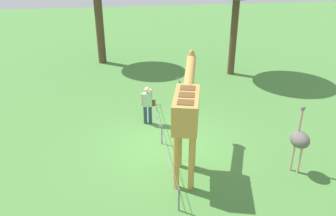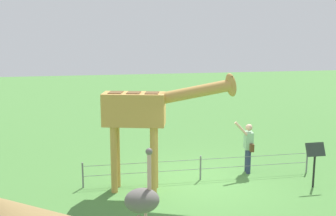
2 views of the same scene
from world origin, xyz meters
name	(u,v)px [view 1 (image 1 of 2)]	position (x,y,z in m)	size (l,w,h in m)	color
ground_plane	(168,143)	(0.00, 0.00, 0.00)	(60.00, 60.00, 0.00)	#4C843D
giraffe	(187,109)	(-1.75, -0.28, 2.22)	(3.68, 1.41, 3.38)	#C69347
visitor	(148,103)	(1.64, 0.59, 0.90)	(0.67, 0.59, 1.71)	navy
ostrich	(300,140)	(-2.28, -3.73, 1.18)	(0.70, 0.56, 2.25)	#CC9E93
info_sign	(180,86)	(3.05, -0.96, 0.95)	(0.56, 0.21, 1.32)	black
wire_fence	(162,134)	(0.00, 0.24, 0.40)	(7.05, 0.05, 0.75)	slate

